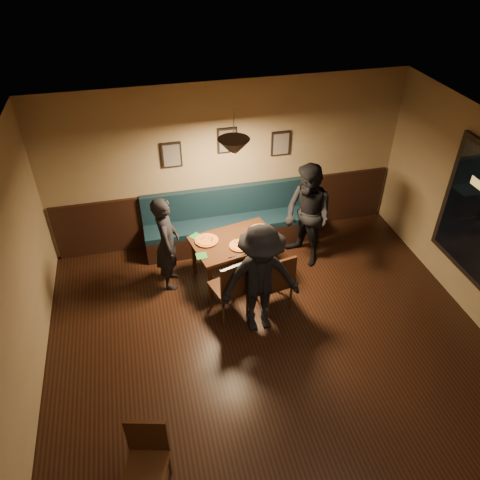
# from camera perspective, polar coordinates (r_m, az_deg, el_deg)

# --- Properties ---
(floor) EXTENTS (7.00, 7.00, 0.00)m
(floor) POSITION_cam_1_polar(r_m,az_deg,el_deg) (6.12, 6.04, -18.13)
(floor) COLOR black
(floor) RESTS_ON ground
(ceiling) EXTENTS (7.00, 7.00, 0.00)m
(ceiling) POSITION_cam_1_polar(r_m,az_deg,el_deg) (4.18, 8.45, 4.77)
(ceiling) COLOR silver
(ceiling) RESTS_ON ground
(wall_back) EXTENTS (6.00, 0.00, 6.00)m
(wall_back) POSITION_cam_1_polar(r_m,az_deg,el_deg) (7.79, -1.57, 9.19)
(wall_back) COLOR #8C704F
(wall_back) RESTS_ON ground
(wainscot) EXTENTS (5.88, 0.06, 1.00)m
(wainscot) POSITION_cam_1_polar(r_m,az_deg,el_deg) (8.21, -1.43, 3.51)
(wainscot) COLOR black
(wainscot) RESTS_ON ground
(booth_bench) EXTENTS (3.00, 0.60, 1.00)m
(booth_bench) POSITION_cam_1_polar(r_m,az_deg,el_deg) (7.99, -1.01, 2.49)
(booth_bench) COLOR #0F232D
(booth_bench) RESTS_ON ground
(picture_left) EXTENTS (0.32, 0.04, 0.42)m
(picture_left) POSITION_cam_1_polar(r_m,az_deg,el_deg) (7.51, -8.39, 10.29)
(picture_left) COLOR black
(picture_left) RESTS_ON wall_back
(picture_center) EXTENTS (0.32, 0.04, 0.42)m
(picture_center) POSITION_cam_1_polar(r_m,az_deg,el_deg) (7.57, -1.58, 12.12)
(picture_center) COLOR black
(picture_center) RESTS_ON wall_back
(picture_right) EXTENTS (0.32, 0.04, 0.42)m
(picture_right) POSITION_cam_1_polar(r_m,az_deg,el_deg) (7.85, 5.01, 11.72)
(picture_right) COLOR black
(picture_right) RESTS_ON wall_back
(pendant_lamp) EXTENTS (0.44, 0.44, 0.25)m
(pendant_lamp) POSITION_cam_1_polar(r_m,az_deg,el_deg) (6.38, -0.75, 11.27)
(pendant_lamp) COLOR black
(pendant_lamp) RESTS_ON ceiling
(dining_table) EXTENTS (1.44, 1.08, 0.69)m
(dining_table) POSITION_cam_1_polar(r_m,az_deg,el_deg) (7.40, -0.64, -2.20)
(dining_table) COLOR black
(dining_table) RESTS_ON floor
(chair_near_left) EXTENTS (0.57, 0.57, 1.04)m
(chair_near_left) POSITION_cam_1_polar(r_m,az_deg,el_deg) (6.64, -1.41, -5.63)
(chair_near_left) COLOR black
(chair_near_left) RESTS_ON floor
(chair_near_right) EXTENTS (0.51, 0.51, 0.99)m
(chair_near_right) POSITION_cam_1_polar(r_m,az_deg,el_deg) (6.80, 4.24, -4.78)
(chair_near_right) COLOR black
(chair_near_right) RESTS_ON floor
(diner_left) EXTENTS (0.45, 0.61, 1.56)m
(diner_left) POSITION_cam_1_polar(r_m,az_deg,el_deg) (7.06, -8.93, -0.41)
(diner_left) COLOR black
(diner_left) RESTS_ON floor
(diner_right) EXTENTS (0.94, 1.04, 1.75)m
(diner_right) POSITION_cam_1_polar(r_m,az_deg,el_deg) (7.50, 8.30, 2.96)
(diner_right) COLOR black
(diner_right) RESTS_ON floor
(diner_front) EXTENTS (1.11, 0.66, 1.70)m
(diner_front) POSITION_cam_1_polar(r_m,az_deg,el_deg) (6.22, 2.54, -4.98)
(diner_front) COLOR black
(diner_front) RESTS_ON floor
(pizza_a) EXTENTS (0.46, 0.46, 0.04)m
(pizza_a) POSITION_cam_1_polar(r_m,az_deg,el_deg) (7.17, -4.12, -0.05)
(pizza_a) COLOR orange
(pizza_a) RESTS_ON dining_table
(pizza_b) EXTENTS (0.35, 0.35, 0.04)m
(pizza_b) POSITION_cam_1_polar(r_m,az_deg,el_deg) (7.05, -0.03, -0.69)
(pizza_b) COLOR orange
(pizza_b) RESTS_ON dining_table
(pizza_c) EXTENTS (0.43, 0.43, 0.04)m
(pizza_c) POSITION_cam_1_polar(r_m,az_deg,el_deg) (7.37, 2.50, 1.19)
(pizza_c) COLOR orange
(pizza_c) RESTS_ON dining_table
(soda_glass) EXTENTS (0.08, 0.08, 0.17)m
(soda_glass) POSITION_cam_1_polar(r_m,az_deg,el_deg) (7.01, 4.50, -0.39)
(soda_glass) COLOR black
(soda_glass) RESTS_ON dining_table
(tabasco_bottle) EXTENTS (0.03, 0.03, 0.12)m
(tabasco_bottle) POSITION_cam_1_polar(r_m,az_deg,el_deg) (7.24, 2.97, 0.77)
(tabasco_bottle) COLOR #9F1D05
(tabasco_bottle) RESTS_ON dining_table
(napkin_a) EXTENTS (0.22, 0.22, 0.01)m
(napkin_a) POSITION_cam_1_polar(r_m,az_deg,el_deg) (7.30, -5.42, 0.45)
(napkin_a) COLOR #1E7328
(napkin_a) RESTS_ON dining_table
(napkin_b) EXTENTS (0.16, 0.16, 0.01)m
(napkin_b) POSITION_cam_1_polar(r_m,az_deg,el_deg) (6.90, -4.74, -1.95)
(napkin_b) COLOR #1C6924
(napkin_b) RESTS_ON dining_table
(cutlery_set) EXTENTS (0.21, 0.07, 0.00)m
(cutlery_set) POSITION_cam_1_polar(r_m,az_deg,el_deg) (6.87, -0.35, -1.99)
(cutlery_set) COLOR silver
(cutlery_set) RESTS_ON dining_table
(cafe_chair_far) EXTENTS (0.51, 0.51, 0.94)m
(cafe_chair_far) POSITION_cam_1_polar(r_m,az_deg,el_deg) (5.15, -11.43, -25.60)
(cafe_chair_far) COLOR black
(cafe_chair_far) RESTS_ON floor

